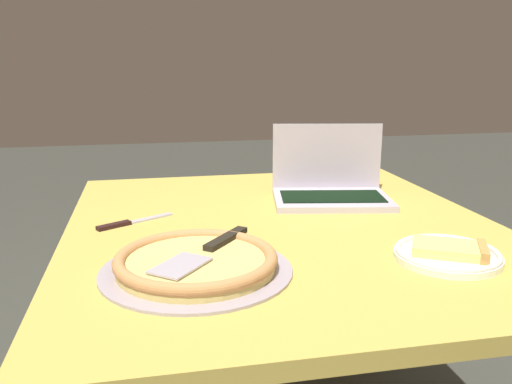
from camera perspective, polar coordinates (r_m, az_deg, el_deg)
dining_table at (r=1.36m, az=2.96°, el=-6.16°), size 1.21×1.07×0.70m
laptop at (r=1.58m, az=7.97°, el=0.72°), size 0.29×0.37×0.21m
pizza_plate at (r=1.17m, az=19.94°, el=-6.21°), size 0.22×0.22×0.04m
pizza_tray at (r=1.05m, az=-6.42°, el=-7.50°), size 0.38×0.38×0.04m
table_knife at (r=1.38m, az=-13.55°, el=-3.23°), size 0.12×0.19×0.01m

